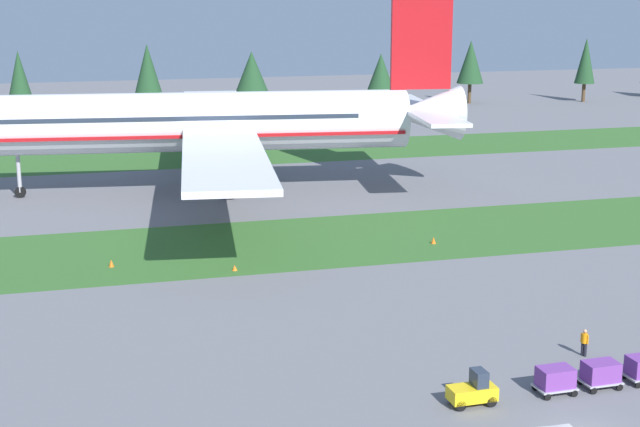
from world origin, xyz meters
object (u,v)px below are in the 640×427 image
airliner (205,121)px  taxiway_marker_0 (434,240)px  taxiway_marker_1 (111,263)px  taxiway_marker_2 (235,268)px  baggage_tug (473,391)px  cargo_dolly_lead (555,378)px  ground_crew_marshaller (584,341)px  cargo_dolly_second (601,372)px

airliner → taxiway_marker_0: 32.43m
taxiway_marker_1 → taxiway_marker_2: (9.55, -3.65, -0.08)m
baggage_tug → cargo_dolly_lead: size_ratio=1.18×
ground_crew_marshaller → taxiway_marker_2: size_ratio=3.86×
cargo_dolly_lead → taxiway_marker_0: cargo_dolly_lead is taller
taxiway_marker_0 → taxiway_marker_2: bearing=-169.2°
cargo_dolly_second → cargo_dolly_lead: bearing=90.0°
baggage_tug → taxiway_marker_2: (-8.11, 28.44, -0.59)m
airliner → taxiway_marker_1: (-11.89, -26.89, -7.63)m
cargo_dolly_second → ground_crew_marshaller: 4.81m
baggage_tug → taxiway_marker_2: 29.58m
ground_crew_marshaller → baggage_tug: bearing=-89.0°
cargo_dolly_second → taxiway_marker_1: (-25.59, 31.90, -0.61)m
taxiway_marker_2 → taxiway_marker_1: bearing=159.1°
cargo_dolly_lead → ground_crew_marshaller: size_ratio=1.28×
baggage_tug → taxiway_marker_0: size_ratio=4.21×
ground_crew_marshaller → taxiway_marker_2: bearing=-168.7°
cargo_dolly_second → taxiway_marker_2: bearing=28.2°
cargo_dolly_lead → taxiway_marker_2: 31.23m
baggage_tug → ground_crew_marshaller: 10.64m
cargo_dolly_lead → cargo_dolly_second: bearing=-90.0°
taxiway_marker_0 → taxiway_marker_1: taxiway_marker_0 is taller
airliner → cargo_dolly_second: (13.69, -58.80, -7.02)m
airliner → baggage_tug: size_ratio=26.94×
cargo_dolly_lead → taxiway_marker_1: (-22.69, 31.97, -0.61)m
airliner → cargo_dolly_second: bearing=-159.5°
cargo_dolly_lead → taxiway_marker_2: (-13.13, 28.32, -0.69)m
ground_crew_marshaller → taxiway_marker_1: size_ratio=2.80×
cargo_dolly_lead → ground_crew_marshaller: (4.51, 4.60, 0.03)m
cargo_dolly_lead → ground_crew_marshaller: ground_crew_marshaller is taller
baggage_tug → ground_crew_marshaller: size_ratio=1.51×
cargo_dolly_lead → ground_crew_marshaller: bearing=-45.8°
cargo_dolly_second → taxiway_marker_1: bearing=37.3°
cargo_dolly_lead → taxiway_marker_1: bearing=34.0°
airliner → taxiway_marker_0: size_ratio=113.50×
ground_crew_marshaller → taxiway_marker_0: bearing=152.7°
cargo_dolly_second → taxiway_marker_1: cargo_dolly_second is taller
cargo_dolly_lead → taxiway_marker_2: cargo_dolly_lead is taller
taxiway_marker_0 → taxiway_marker_1: 28.14m
cargo_dolly_lead → taxiway_marker_0: bearing=-11.1°
taxiway_marker_0 → airliner: bearing=121.0°
airliner → taxiway_marker_0: bearing=-141.6°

